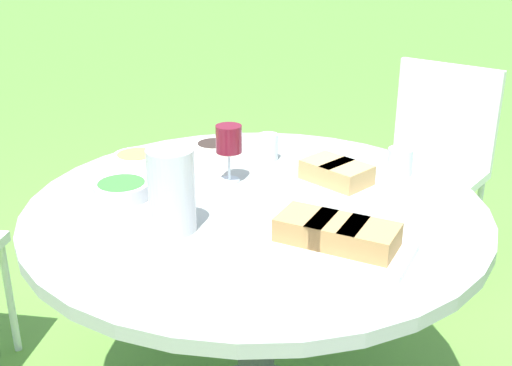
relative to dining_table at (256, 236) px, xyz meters
The scene contains 11 objects.
dining_table is the anchor object (origin of this frame).
chair_near_right 1.20m from the dining_table, 57.18° to the right, with size 0.60×0.59×0.89m.
water_pitcher 0.33m from the dining_table, 107.96° to the left, with size 0.12×0.11×0.21m.
wine_glass 0.29m from the dining_table, ahead, with size 0.08×0.08×0.17m.
platter_bread_main 0.28m from the dining_table, 80.55° to the right, with size 0.37×0.30×0.08m.
platter_charcuterie 0.35m from the dining_table, 164.52° to the right, with size 0.38×0.37×0.08m.
bowl_fries 0.44m from the dining_table, 39.32° to the left, with size 0.14×0.14×0.06m.
bowl_salad 0.39m from the dining_table, 64.37° to the left, with size 0.16×0.16×0.04m.
bowl_olives 0.43m from the dining_table, ahead, with size 0.13×0.13×0.04m.
cup_water_near 0.37m from the dining_table, 25.74° to the right, with size 0.06×0.06×0.08m.
cup_water_far 0.50m from the dining_table, 82.70° to the right, with size 0.07×0.07×0.08m.
Camera 1 is at (-1.50, 0.52, 1.44)m, focal length 45.00 mm.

